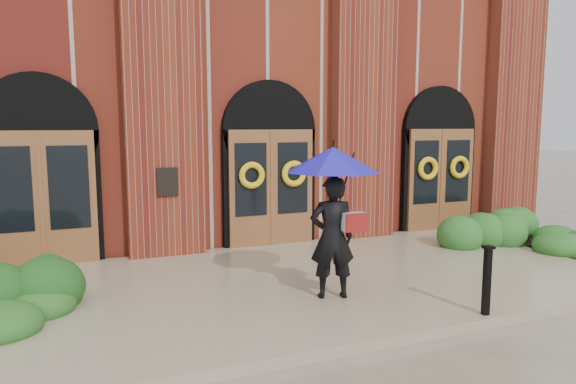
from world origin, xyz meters
TOP-DOWN VIEW (x-y plane):
  - ground at (0.00, 0.00)m, footprint 90.00×90.00m
  - landing at (0.00, 0.15)m, footprint 10.00×5.30m
  - church_building at (0.00, 8.78)m, footprint 16.20×12.53m
  - man_with_umbrella at (-0.37, -0.89)m, footprint 1.75×1.75m
  - metal_post at (1.26, -2.35)m, footprint 0.14×0.14m
  - hedge_wall_right at (5.20, 1.17)m, footprint 3.04×1.22m
  - hedge_front_right at (5.31, 0.00)m, footprint 1.54×1.32m

SIDE VIEW (x-z plane):
  - ground at x=0.00m, z-range 0.00..0.00m
  - landing at x=0.00m, z-range 0.00..0.15m
  - hedge_front_right at x=5.31m, z-range 0.00..0.54m
  - hedge_wall_right at x=5.20m, z-range 0.00..0.78m
  - metal_post at x=1.26m, z-range 0.17..1.14m
  - man_with_umbrella at x=-0.37m, z-range 0.61..2.89m
  - church_building at x=0.00m, z-range 0.00..7.00m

